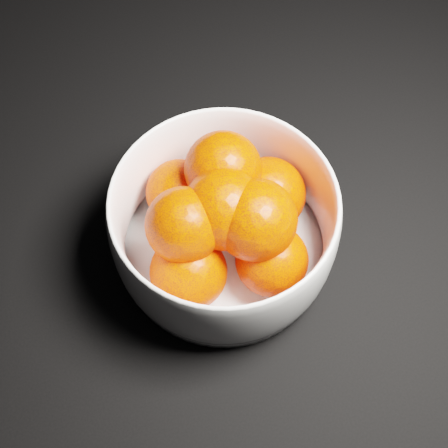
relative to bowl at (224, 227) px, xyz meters
name	(u,v)px	position (x,y,z in m)	size (l,w,h in m)	color
bowl	(224,227)	(0.00, 0.00, 0.00)	(0.20, 0.20, 0.10)	white
orange_pile	(227,216)	(0.00, 0.00, 0.01)	(0.16, 0.15, 0.11)	#FF3200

